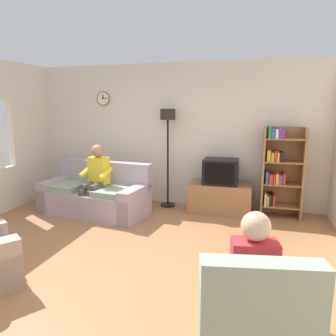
{
  "coord_description": "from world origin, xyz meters",
  "views": [
    {
      "loc": [
        1.53,
        -3.27,
        1.86
      ],
      "look_at": [
        0.3,
        1.12,
        0.99
      ],
      "focal_mm": 33.52,
      "sensor_mm": 36.0,
      "label": 1
    }
  ],
  "objects": [
    {
      "name": "tv_stand",
      "position": [
        0.96,
        2.25,
        0.27
      ],
      "size": [
        1.1,
        0.56,
        0.54
      ],
      "color": "olive",
      "rests_on": "ground_plane"
    },
    {
      "name": "back_wall_assembly",
      "position": [
        -0.0,
        2.66,
        1.35
      ],
      "size": [
        6.2,
        0.17,
        2.7
      ],
      "color": "silver",
      "rests_on": "ground_plane"
    },
    {
      "name": "ground_plane",
      "position": [
        0.0,
        0.0,
        0.0
      ],
      "size": [
        12.0,
        12.0,
        0.0
      ],
      "primitive_type": "plane",
      "color": "#9E6B42"
    },
    {
      "name": "armchair_near_bookshelf",
      "position": [
        1.57,
        -1.01,
        0.29
      ],
      "size": [
        0.95,
        1.01,
        0.9
      ],
      "color": "gray",
      "rests_on": "ground_plane"
    },
    {
      "name": "tv",
      "position": [
        0.96,
        2.23,
        0.76
      ],
      "size": [
        0.6,
        0.49,
        0.44
      ],
      "color": "black",
      "rests_on": "tv_stand"
    },
    {
      "name": "person_on_couch",
      "position": [
        -1.12,
        1.5,
        0.7
      ],
      "size": [
        0.55,
        0.57,
        1.24
      ],
      "color": "yellow",
      "rests_on": "ground_plane"
    },
    {
      "name": "floor_lamp",
      "position": [
        -0.05,
        2.35,
        1.45
      ],
      "size": [
        0.28,
        0.28,
        1.85
      ],
      "color": "black",
      "rests_on": "ground_plane"
    },
    {
      "name": "person_in_right_armchair",
      "position": [
        1.55,
        -0.92,
        0.6
      ],
      "size": [
        0.56,
        0.58,
        1.12
      ],
      "color": "red",
      "rests_on": "ground_plane"
    },
    {
      "name": "bookshelf",
      "position": [
        1.95,
        2.32,
        0.82
      ],
      "size": [
        0.68,
        0.36,
        1.57
      ],
      "color": "olive",
      "rests_on": "ground_plane"
    },
    {
      "name": "couch",
      "position": [
        -1.19,
        1.61,
        0.31
      ],
      "size": [
        2.0,
        1.11,
        0.9
      ],
      "color": "#A899A8",
      "rests_on": "ground_plane"
    }
  ]
}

